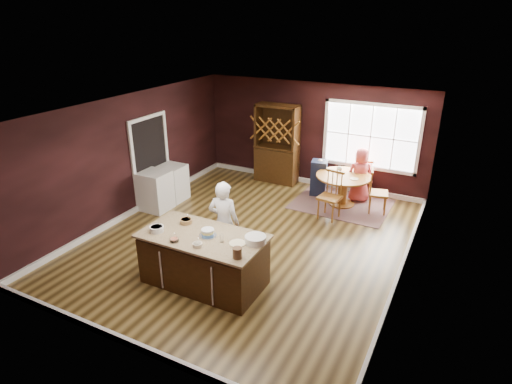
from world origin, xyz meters
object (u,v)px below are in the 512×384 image
Objects in this scene: kitchen_island at (204,260)px; chair_south at (330,195)px; dryer at (173,183)px; hutch at (277,144)px; washer at (156,191)px; toddler at (319,164)px; baker at (224,223)px; layer_cake at (208,233)px; high_chair at (319,177)px; dining_table at (343,184)px; chair_east at (379,191)px; chair_north at (363,177)px; seated_woman at (360,175)px.

chair_south reaches higher than kitchen_island.
kitchen_island is 3.74m from dryer.
hutch reaches higher than washer.
kitchen_island is at bearing -94.99° from toddler.
hutch reaches higher than toddler.
layer_cake is (0.13, -0.72, 0.18)m from baker.
chair_south is at bearing -73.20° from high_chair.
washer is at bearing -149.56° from dining_table.
baker is 2.92m from washer.
chair_east is at bearing 49.82° from chair_south.
hutch is (-2.34, -0.11, 0.56)m from chair_north.
dryer is at bearing 12.28° from chair_north.
hutch is at bearing 62.91° from chair_east.
high_chair is at bearing -17.99° from seated_woman.
dryer reaches higher than dining_table.
chair_south is 1.12× the size of chair_north.
kitchen_island is 2.37× the size of dryer.
hutch is at bearing 100.50° from kitchen_island.
chair_east is 3.05m from hutch.
high_chair is at bearing 32.07° from dryer.
seated_woman reaches higher than chair_east.
chair_south is 1.41m from toddler.
baker is 4.00m from chair_east.
hutch is at bearing -29.82° from seated_woman.
washer is (-2.66, 1.98, 0.02)m from kitchen_island.
kitchen_island is 2.22× the size of high_chair.
kitchen_island is at bearing -105.23° from dining_table.
chair_north is (1.47, 4.28, -0.31)m from baker.
chair_east is (1.91, 4.15, -0.46)m from layer_cake.
chair_south is 1.19× the size of washer.
hutch is at bearing -87.14° from baker.
baker is at bearing 46.11° from seated_woman.
high_chair is at bearing 84.70° from kitchen_island.
kitchen_island is 1.99× the size of chair_east.
kitchen_island is 2.26× the size of washer.
chair_north is 0.47× the size of hutch.
chair_north is at bearing 12.31° from high_chair.
hutch reaches higher than chair_east.
high_chair is (-0.68, 1.18, -0.08)m from chair_south.
chair_east reaches higher than high_chair.
chair_north is 1.17m from toddler.
hutch is at bearing 165.04° from toddler.
baker is at bearing 100.42° from layer_cake.
chair_south is 1.36m from high_chair.
chair_east is (0.85, -0.04, -0.01)m from dining_table.
dining_table is 4.13m from dryer.
chair_east reaches higher than kitchen_island.
baker is 1.82× the size of dryer.
dining_table is at bearing 32.76° from seated_woman.
chair_east is 1.14× the size of washer.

